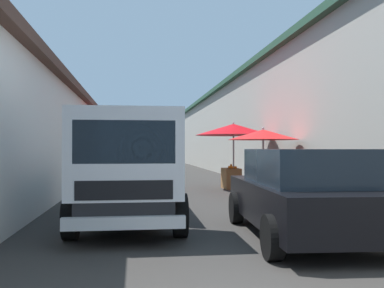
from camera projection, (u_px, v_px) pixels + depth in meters
The scene contains 10 objects.
ground at pixel (172, 185), 16.20m from camera, with size 90.00×90.00×0.00m, color #33302D.
building_left_whitewash at pixel (4, 140), 17.48m from camera, with size 49.80×7.50×3.60m.
building_right_concrete at pixel (314, 125), 19.43m from camera, with size 49.80×7.50×5.16m.
fruit_stall_mid_lane at pixel (263, 149), 12.28m from camera, with size 2.12×2.12×2.11m.
fruit_stall_near_right at pixel (233, 135), 14.70m from camera, with size 2.74×2.74×2.42m.
fruit_stall_near_left at pixel (119, 142), 17.86m from camera, with size 2.61×2.61×2.29m.
hatchback_car at pixel (303, 193), 6.68m from camera, with size 4.01×2.13×1.45m.
delivery_truck at pixel (128, 172), 7.31m from camera, with size 4.95×2.04×2.08m.
vendor_by_crates at pixel (148, 160), 19.45m from camera, with size 0.26×0.63×1.58m.
parked_scooter at pixel (272, 193), 9.34m from camera, with size 1.68×0.52×1.14m.
Camera 1 is at (-2.68, 1.45, 1.46)m, focal length 38.24 mm.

